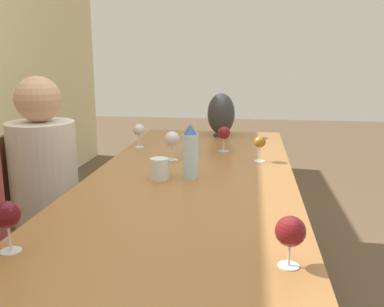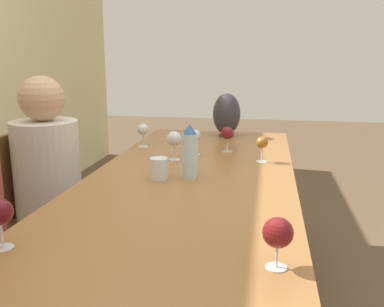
# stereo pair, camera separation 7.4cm
# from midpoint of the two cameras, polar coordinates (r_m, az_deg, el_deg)

# --- Properties ---
(dining_table) EXTENTS (2.52, 0.94, 0.76)m
(dining_table) POSITION_cam_midpoint_polar(r_m,az_deg,el_deg) (1.92, 0.60, -5.61)
(dining_table) COLOR #936033
(dining_table) RESTS_ON ground_plane
(water_bottle) EXTENTS (0.07, 0.07, 0.25)m
(water_bottle) POSITION_cam_midpoint_polar(r_m,az_deg,el_deg) (1.90, 0.74, 0.18)
(water_bottle) COLOR silver
(water_bottle) RESTS_ON dining_table
(water_tumbler) EXTENTS (0.08, 0.08, 0.10)m
(water_tumbler) POSITION_cam_midpoint_polar(r_m,az_deg,el_deg) (1.90, -3.32, -2.03)
(water_tumbler) COLOR silver
(water_tumbler) RESTS_ON dining_table
(vase) EXTENTS (0.18, 0.18, 0.29)m
(vase) POSITION_cam_midpoint_polar(r_m,az_deg,el_deg) (2.89, 5.37, 5.22)
(vase) COLOR #2D2D33
(vase) RESTS_ON dining_table
(wine_glass_0) EXTENTS (0.07, 0.07, 0.14)m
(wine_glass_0) POSITION_cam_midpoint_polar(r_m,az_deg,el_deg) (2.45, 5.61, 2.64)
(wine_glass_0) COLOR silver
(wine_glass_0) RESTS_ON dining_table
(wine_glass_1) EXTENTS (0.08, 0.08, 0.15)m
(wine_glass_1) POSITION_cam_midpoint_polar(r_m,az_deg,el_deg) (2.24, -1.45, 1.91)
(wine_glass_1) COLOR silver
(wine_glass_1) RESTS_ON dining_table
(wine_glass_2) EXTENTS (0.06, 0.06, 0.14)m
(wine_glass_2) POSITION_cam_midpoint_polar(r_m,az_deg,el_deg) (2.35, 1.29, 2.31)
(wine_glass_2) COLOR silver
(wine_glass_2) RESTS_ON dining_table
(wine_glass_4) EXTENTS (0.07, 0.07, 0.14)m
(wine_glass_4) POSITION_cam_midpoint_polar(r_m,az_deg,el_deg) (2.57, -5.73, 3.15)
(wine_glass_4) COLOR silver
(wine_glass_4) RESTS_ON dining_table
(wine_glass_5) EXTENTS (0.06, 0.06, 0.13)m
(wine_glass_5) POSITION_cam_midpoint_polar(r_m,az_deg,el_deg) (2.23, 10.28, 1.32)
(wine_glass_5) COLOR silver
(wine_glass_5) RESTS_ON dining_table
(wine_glass_6) EXTENTS (0.08, 0.08, 0.14)m
(wine_glass_6) POSITION_cam_midpoint_polar(r_m,az_deg,el_deg) (1.14, 13.23, -10.35)
(wine_glass_6) COLOR silver
(wine_glass_6) RESTS_ON dining_table
(chair_far) EXTENTS (0.44, 0.44, 0.90)m
(chair_far) POSITION_cam_midpoint_polar(r_m,az_deg,el_deg) (2.43, -18.97, -7.27)
(chair_far) COLOR brown
(chair_far) RESTS_ON ground_plane
(person_far) EXTENTS (0.34, 0.34, 1.20)m
(person_far) POSITION_cam_midpoint_polar(r_m,az_deg,el_deg) (2.35, -17.47, -3.76)
(person_far) COLOR #2D2D38
(person_far) RESTS_ON ground_plane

